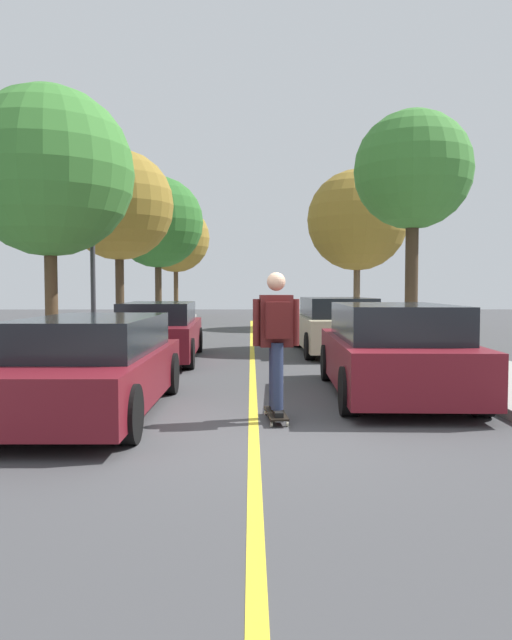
{
  "coord_description": "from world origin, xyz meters",
  "views": [
    {
      "loc": [
        -0.03,
        -6.82,
        1.65
      ],
      "look_at": [
        0.08,
        6.97,
        0.92
      ],
      "focal_mm": 33.82,
      "sensor_mm": 36.0,
      "label": 1
    }
  ],
  "objects": [
    {
      "name": "parked_car_right_near",
      "position": [
        2.14,
        8.46,
        0.7
      ],
      "size": [
        1.96,
        4.43,
        1.41
      ],
      "color": "#BCAD89",
      "rests_on": "ground"
    },
    {
      "name": "street_tree_left_far",
      "position": [
        -4.36,
        21.38,
        4.7
      ],
      "size": [
        4.22,
        4.22,
        6.68
      ],
      "color": "#3D2D1E",
      "rests_on": "sidewalk_left"
    },
    {
      "name": "fire_hydrant",
      "position": [
        -3.64,
        4.97,
        0.49
      ],
      "size": [
        0.2,
        0.2,
        0.7
      ],
      "color": "#B2140F",
      "rests_on": "sidewalk_left"
    },
    {
      "name": "skateboarder",
      "position": [
        0.28,
        0.58,
        1.09
      ],
      "size": [
        0.59,
        0.71,
        1.74
      ],
      "color": "black",
      "rests_on": "skateboard"
    },
    {
      "name": "street_tree_left_farthest",
      "position": [
        -4.36,
        27.99,
        4.51
      ],
      "size": [
        3.89,
        3.89,
        6.32
      ],
      "color": "#4C3823",
      "rests_on": "sidewalk_left"
    },
    {
      "name": "center_line",
      "position": [
        0.0,
        4.0,
        0.0
      ],
      "size": [
        0.12,
        39.2,
        0.01
      ],
      "primitive_type": "cube",
      "color": "gold",
      "rests_on": "ground"
    },
    {
      "name": "street_tree_left_nearest",
      "position": [
        -4.36,
        6.27,
        4.13
      ],
      "size": [
        3.62,
        3.62,
        5.82
      ],
      "color": "#4C3823",
      "rests_on": "sidewalk_left"
    },
    {
      "name": "street_tree_right_near",
      "position": [
        4.36,
        18.16,
        4.44
      ],
      "size": [
        4.14,
        4.14,
        6.38
      ],
      "color": "brown",
      "rests_on": "sidewalk_right"
    },
    {
      "name": "ground",
      "position": [
        0.0,
        0.0,
        0.0
      ],
      "size": [
        80.0,
        80.0,
        0.0
      ],
      "primitive_type": "plane",
      "color": "#424244"
    },
    {
      "name": "parked_car_left_near",
      "position": [
        -2.14,
        6.98,
        0.66
      ],
      "size": [
        1.93,
        4.72,
        1.33
      ],
      "color": "maroon",
      "rests_on": "ground"
    },
    {
      "name": "parked_car_right_nearest",
      "position": [
        2.14,
        2.34,
        0.7
      ],
      "size": [
        2.06,
        4.46,
        1.41
      ],
      "color": "maroon",
      "rests_on": "ground"
    },
    {
      "name": "streetlamp",
      "position": [
        -3.89,
        7.95,
        3.06
      ],
      "size": [
        0.36,
        0.24,
        5.04
      ],
      "color": "#38383D",
      "rests_on": "sidewalk_left"
    },
    {
      "name": "street_tree_right_nearest",
      "position": [
        4.36,
        9.64,
        4.82
      ],
      "size": [
        3.2,
        3.2,
        6.32
      ],
      "color": "#3D2D1E",
      "rests_on": "sidewalk_right"
    },
    {
      "name": "parked_car_left_nearest",
      "position": [
        -2.14,
        1.08,
        0.64
      ],
      "size": [
        1.91,
        4.46,
        1.27
      ],
      "color": "maroon",
      "rests_on": "ground"
    },
    {
      "name": "street_tree_left_near",
      "position": [
        -4.36,
        13.1,
        4.36
      ],
      "size": [
        3.59,
        3.59,
        6.02
      ],
      "color": "#3D2D1E",
      "rests_on": "sidewalk_left"
    },
    {
      "name": "skateboard",
      "position": [
        0.28,
        0.62,
        0.09
      ],
      "size": [
        0.28,
        0.85,
        0.1
      ],
      "color": "black",
      "rests_on": "ground"
    }
  ]
}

